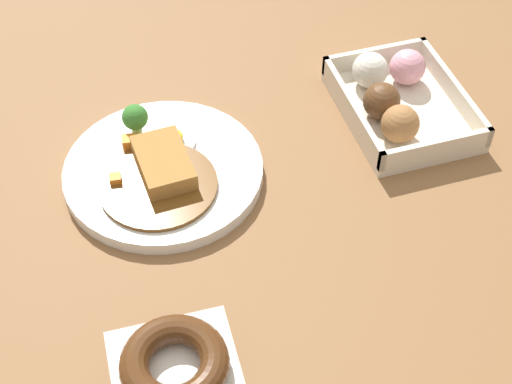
{
  "coord_description": "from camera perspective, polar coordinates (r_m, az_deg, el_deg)",
  "views": [
    {
      "loc": [
        0.61,
        -0.24,
        0.72
      ],
      "look_at": [
        0.01,
        -0.05,
        0.03
      ],
      "focal_mm": 53.18,
      "sensor_mm": 36.0,
      "label": 1
    }
  ],
  "objects": [
    {
      "name": "curry_plate",
      "position": [
        0.99,
        -7.06,
        1.66
      ],
      "size": [
        0.26,
        0.26,
        0.07
      ],
      "color": "white",
      "rests_on": "ground_plane"
    },
    {
      "name": "donut_box",
      "position": [
        1.08,
        10.49,
        6.89
      ],
      "size": [
        0.21,
        0.16,
        0.06
      ],
      "color": "beige",
      "rests_on": "ground_plane"
    },
    {
      "name": "ground_plane",
      "position": [
        0.97,
        2.7,
        0.05
      ],
      "size": [
        1.6,
        1.6,
        0.0
      ],
      "primitive_type": "plane",
      "color": "brown"
    },
    {
      "name": "chocolate_ring_donut",
      "position": [
        0.81,
        -6.14,
        -12.77
      ],
      "size": [
        0.14,
        0.14,
        0.03
      ],
      "color": "white",
      "rests_on": "ground_plane"
    }
  ]
}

